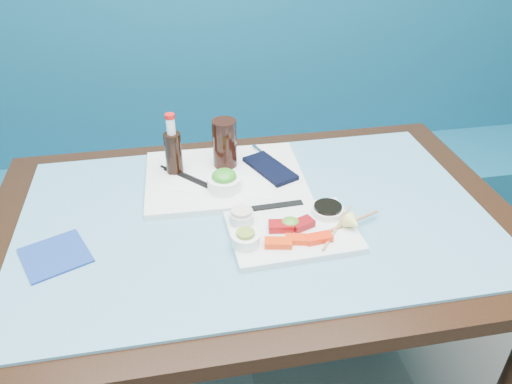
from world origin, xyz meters
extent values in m
cube|color=navy|center=(0.00, 2.22, 0.23)|extent=(3.00, 0.55, 0.45)
cube|color=navy|center=(0.00, 2.44, 0.70)|extent=(3.00, 0.12, 0.95)
cube|color=black|center=(0.00, 1.45, 0.73)|extent=(1.40, 0.90, 0.04)
cylinder|color=black|center=(-0.62, 1.82, 0.35)|extent=(0.06, 0.06, 0.71)
cylinder|color=black|center=(0.62, 1.82, 0.35)|extent=(0.06, 0.06, 0.71)
cube|color=#5995B2|center=(0.00, 1.45, 0.75)|extent=(1.22, 0.76, 0.01)
cube|color=white|center=(0.08, 1.35, 0.77)|extent=(0.32, 0.24, 0.02)
cube|color=#EC3509|center=(0.03, 1.29, 0.78)|extent=(0.07, 0.04, 0.02)
cube|color=red|center=(0.08, 1.30, 0.78)|extent=(0.07, 0.04, 0.01)
cube|color=red|center=(0.13, 1.29, 0.78)|extent=(0.07, 0.04, 0.02)
cube|color=maroon|center=(0.05, 1.35, 0.78)|extent=(0.07, 0.05, 0.02)
cube|color=maroon|center=(0.10, 1.35, 0.78)|extent=(0.07, 0.05, 0.02)
ellipsoid|color=#469121|center=(0.07, 1.36, 0.79)|extent=(0.06, 0.06, 0.03)
cylinder|color=white|center=(-0.05, 1.31, 0.79)|extent=(0.08, 0.08, 0.03)
cylinder|color=olive|center=(-0.05, 1.31, 0.81)|extent=(0.06, 0.06, 0.01)
cylinder|color=silver|center=(-0.04, 1.40, 0.79)|extent=(0.07, 0.07, 0.03)
cylinder|color=beige|center=(-0.04, 1.40, 0.81)|extent=(0.07, 0.07, 0.01)
cylinder|color=white|center=(0.18, 1.40, 0.78)|extent=(0.11, 0.11, 0.02)
cylinder|color=black|center=(0.18, 1.40, 0.79)|extent=(0.09, 0.09, 0.01)
cone|color=#F1EB72|center=(0.22, 1.32, 0.80)|extent=(0.05, 0.05, 0.04)
cube|color=black|center=(0.06, 1.45, 0.78)|extent=(0.14, 0.03, 0.00)
cylinder|color=tan|center=(0.19, 1.33, 0.78)|extent=(0.13, 0.16, 0.01)
cylinder|color=#9D6E4A|center=(0.20, 1.33, 0.78)|extent=(0.23, 0.09, 0.01)
cube|color=white|center=(-0.06, 1.64, 0.77)|extent=(0.46, 0.36, 0.02)
cube|color=white|center=(-0.06, 1.64, 0.78)|extent=(0.36, 0.30, 0.00)
cylinder|color=white|center=(-0.07, 1.56, 0.79)|extent=(0.11, 0.11, 0.04)
ellipsoid|color=#2D9322|center=(-0.07, 1.56, 0.82)|extent=(0.09, 0.09, 0.03)
cylinder|color=black|center=(-0.05, 1.69, 0.85)|extent=(0.09, 0.09, 0.15)
cube|color=black|center=(0.08, 1.64, 0.78)|extent=(0.14, 0.20, 0.01)
cylinder|color=silver|center=(0.07, 1.74, 0.78)|extent=(0.04, 0.09, 0.01)
cylinder|color=black|center=(-0.15, 1.63, 0.78)|extent=(0.15, 0.15, 0.01)
cylinder|color=black|center=(-0.15, 1.63, 0.78)|extent=(0.18, 0.18, 0.01)
cube|color=black|center=(-0.15, 1.63, 0.78)|extent=(0.11, 0.11, 0.00)
cylinder|color=black|center=(-0.20, 1.68, 0.83)|extent=(0.05, 0.05, 0.14)
cylinder|color=white|center=(-0.20, 1.68, 0.92)|extent=(0.03, 0.03, 0.05)
cylinder|color=red|center=(-0.20, 1.68, 0.95)|extent=(0.04, 0.04, 0.01)
cube|color=navy|center=(-0.49, 1.37, 0.76)|extent=(0.19, 0.19, 0.01)
camera|label=1|loc=(-0.19, 0.40, 1.53)|focal=35.00mm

